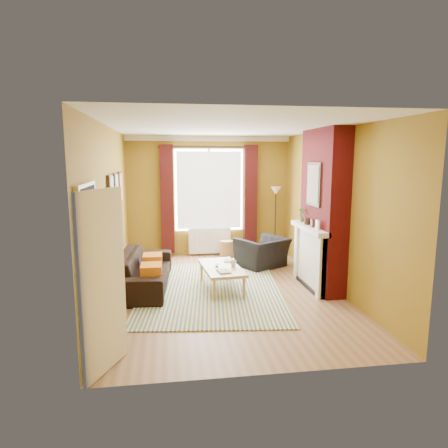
{
  "coord_description": "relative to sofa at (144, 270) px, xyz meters",
  "views": [
    {
      "loc": [
        -1.0,
        -6.61,
        2.31
      ],
      "look_at": [
        0.0,
        0.25,
        1.15
      ],
      "focal_mm": 32.0,
      "sensor_mm": 36.0,
      "label": 1
    }
  ],
  "objects": [
    {
      "name": "book_b",
      "position": [
        1.46,
        0.06,
        0.11
      ],
      "size": [
        0.23,
        0.28,
        0.02
      ],
      "primitive_type": "imported",
      "rotation": [
        0.0,
        0.0,
        -0.23
      ],
      "color": "#999999",
      "rests_on": "coffee_table"
    },
    {
      "name": "sofa",
      "position": [
        0.0,
        0.0,
        0.0
      ],
      "size": [
        1.0,
        2.21,
        0.63
      ],
      "primitive_type": "imported",
      "rotation": [
        0.0,
        0.0,
        1.5
      ],
      "color": "black",
      "rests_on": "ground"
    },
    {
      "name": "armchair",
      "position": [
        2.42,
        1.02,
        -0.0
      ],
      "size": [
        1.25,
        1.2,
        0.62
      ],
      "primitive_type": "imported",
      "rotation": [
        0.0,
        0.0,
        3.66
      ],
      "color": "black",
      "rests_on": "ground"
    },
    {
      "name": "room_walls",
      "position": [
        2.06,
        -0.17,
        1.07
      ],
      "size": [
        3.82,
        5.54,
        2.83
      ],
      "color": "olive",
      "rests_on": "ground"
    },
    {
      "name": "striped_rug",
      "position": [
        1.16,
        -0.38,
        -0.31
      ],
      "size": [
        2.75,
        3.57,
        0.02
      ],
      "rotation": [
        0.0,
        0.0,
        -0.11
      ],
      "color": "#364895",
      "rests_on": "ground"
    },
    {
      "name": "ground",
      "position": [
        1.42,
        -0.44,
        -0.31
      ],
      "size": [
        5.5,
        5.5,
        0.0
      ],
      "primitive_type": "plane",
      "color": "brown",
      "rests_on": "ground"
    },
    {
      "name": "tv_remote",
      "position": [
        1.28,
        -0.29,
        0.11
      ],
      "size": [
        0.08,
        0.17,
        0.02
      ],
      "rotation": [
        0.0,
        0.0,
        -0.17
      ],
      "color": "#29292C",
      "rests_on": "coffee_table"
    },
    {
      "name": "coffee_table",
      "position": [
        1.35,
        -0.32,
        0.06
      ],
      "size": [
        0.74,
        1.3,
        0.42
      ],
      "rotation": [
        0.0,
        0.0,
        0.09
      ],
      "color": "tan",
      "rests_on": "ground"
    },
    {
      "name": "floor_lamp",
      "position": [
        2.95,
        1.96,
        0.97
      ],
      "size": [
        0.26,
        0.26,
        1.63
      ],
      "rotation": [
        0.0,
        0.0,
        -0.1
      ],
      "color": "black",
      "rests_on": "ground"
    },
    {
      "name": "mug",
      "position": [
        1.56,
        -0.35,
        0.15
      ],
      "size": [
        0.12,
        0.12,
        0.1
      ],
      "primitive_type": "imported",
      "rotation": [
        0.0,
        0.0,
        0.1
      ],
      "color": "#999999",
      "rests_on": "coffee_table"
    },
    {
      "name": "book_a",
      "position": [
        1.25,
        -0.69,
        0.11
      ],
      "size": [
        0.25,
        0.3,
        0.03
      ],
      "primitive_type": "imported",
      "rotation": [
        0.0,
        0.0,
        0.2
      ],
      "color": "#999999",
      "rests_on": "coffee_table"
    },
    {
      "name": "wicker_stool",
      "position": [
        1.79,
        1.96,
        -0.12
      ],
      "size": [
        0.34,
        0.34,
        0.39
      ],
      "rotation": [
        0.0,
        0.0,
        0.11
      ],
      "color": "olive",
      "rests_on": "ground"
    }
  ]
}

